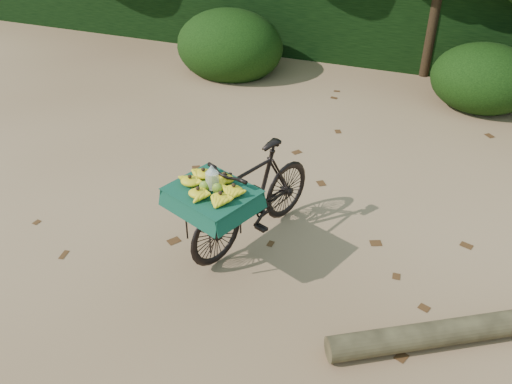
% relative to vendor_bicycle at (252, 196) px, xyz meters
% --- Properties ---
extents(ground, '(80.00, 80.00, 0.00)m').
position_rel_vendor_bicycle_xyz_m(ground, '(0.78, 0.31, -0.58)').
color(ground, tan).
rests_on(ground, ground).
extents(vendor_bicycle, '(1.31, 1.99, 1.13)m').
position_rel_vendor_bicycle_xyz_m(vendor_bicycle, '(0.00, 0.00, 0.00)').
color(vendor_bicycle, black).
rests_on(vendor_bicycle, ground).
extents(fallen_log, '(2.93, 1.89, 0.24)m').
position_rel_vendor_bicycle_xyz_m(fallen_log, '(2.64, -0.51, -0.46)').
color(fallen_log, brown).
rests_on(fallen_log, ground).
extents(hedge_backdrop, '(26.00, 1.80, 1.80)m').
position_rel_vendor_bicycle_xyz_m(hedge_backdrop, '(0.78, 6.61, 0.32)').
color(hedge_backdrop, black).
rests_on(hedge_backdrop, ground).
extents(bush_clumps, '(8.80, 1.70, 0.90)m').
position_rel_vendor_bicycle_xyz_m(bush_clumps, '(1.28, 4.61, -0.13)').
color(bush_clumps, black).
rests_on(bush_clumps, ground).
extents(leaf_litter, '(7.00, 7.30, 0.01)m').
position_rel_vendor_bicycle_xyz_m(leaf_litter, '(0.78, 0.96, -0.58)').
color(leaf_litter, '#472913').
rests_on(leaf_litter, ground).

